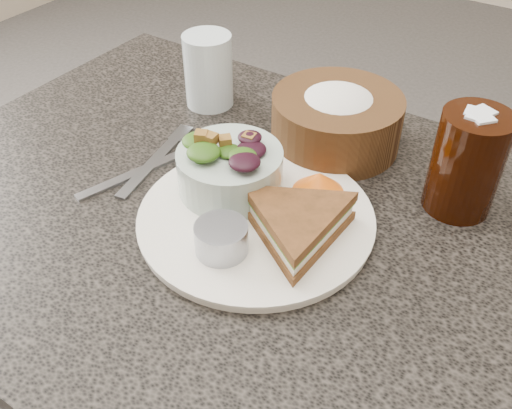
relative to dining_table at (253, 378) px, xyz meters
The scene contains 11 objects.
dining_table is the anchor object (origin of this frame).
dinner_plate 0.38m from the dining_table, 37.04° to the right, with size 0.30×0.30×0.01m, color silver.
sandwich 0.42m from the dining_table, 13.18° to the right, with size 0.16×0.16×0.04m, color brown, non-canonical shape.
salad_bowl 0.43m from the dining_table, 159.38° to the left, with size 0.14×0.14×0.08m, color #9DB2A7, non-canonical shape.
dressing_ramekin 0.42m from the dining_table, 80.06° to the right, with size 0.06×0.06×0.04m, color #8F939E.
orange_wedge 0.41m from the dining_table, 52.36° to the left, with size 0.07×0.07×0.03m, color orange.
fork 0.42m from the dining_table, behind, with size 0.02×0.17×0.00m, color gray.
knife 0.42m from the dining_table, behind, with size 0.01×0.23×0.00m, color gray.
bread_basket 0.48m from the dining_table, 86.04° to the left, with size 0.19×0.19×0.11m, color #50351A, non-canonical shape.
cola_glass 0.52m from the dining_table, 37.40° to the left, with size 0.09×0.09×0.15m, color black, non-canonical shape.
water_glass 0.52m from the dining_table, 137.37° to the left, with size 0.08×0.08×0.12m, color silver.
Camera 1 is at (0.31, -0.46, 1.24)m, focal length 40.00 mm.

